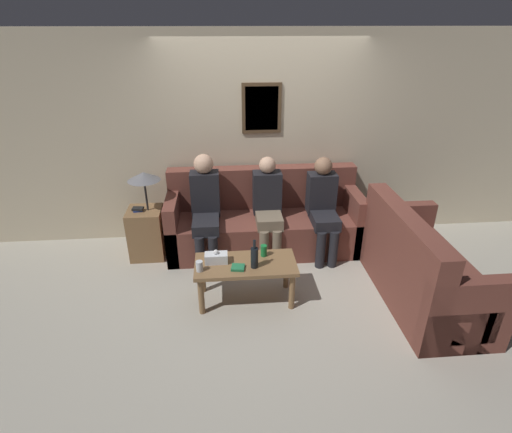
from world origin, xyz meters
TOP-DOWN VIEW (x-y plane):
  - ground_plane at (0.00, 0.00)m, footprint 16.00×16.00m
  - wall_back at (0.00, 0.92)m, footprint 9.00×0.08m
  - couch_main at (0.00, 0.49)m, footprint 2.39×0.81m
  - couch_side at (1.49, -0.74)m, footprint 0.81×1.65m
  - coffee_table at (-0.30, -0.60)m, footprint 1.03×0.48m
  - side_table_with_lamp at (-1.45, 0.40)m, footprint 0.44×0.41m
  - wine_bottle at (-0.22, -0.68)m, footprint 0.08×0.08m
  - drinking_glass at (-0.76, -0.71)m, footprint 0.07×0.07m
  - book_stack at (-0.38, -0.70)m, footprint 0.14×0.13m
  - soda_can at (-0.10, -0.48)m, footprint 0.07×0.07m
  - tissue_box at (-0.60, -0.56)m, footprint 0.23×0.12m
  - person_left at (-0.72, 0.32)m, footprint 0.34×0.66m
  - person_middle at (0.03, 0.33)m, footprint 0.34×0.58m
  - person_right at (0.69, 0.28)m, footprint 0.34×0.62m

SIDE VIEW (x-z plane):
  - ground_plane at x=0.00m, z-range 0.00..0.00m
  - couch_main at x=0.00m, z-range -0.15..0.85m
  - couch_side at x=1.49m, z-range -0.15..0.85m
  - coffee_table at x=-0.30m, z-range 0.15..0.61m
  - side_table_with_lamp at x=-1.45m, z-range -0.15..0.95m
  - book_stack at x=-0.38m, z-range 0.45..0.48m
  - tissue_box at x=-0.60m, z-range 0.43..0.58m
  - drinking_glass at x=-0.76m, z-range 0.45..0.56m
  - soda_can at x=-0.10m, z-range 0.45..0.58m
  - wine_bottle at x=-0.22m, z-range 0.42..0.72m
  - person_right at x=0.69m, z-range 0.06..1.28m
  - person_middle at x=0.03m, z-range 0.06..1.28m
  - person_left at x=-0.72m, z-range 0.06..1.34m
  - wall_back at x=0.00m, z-range 0.00..2.60m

